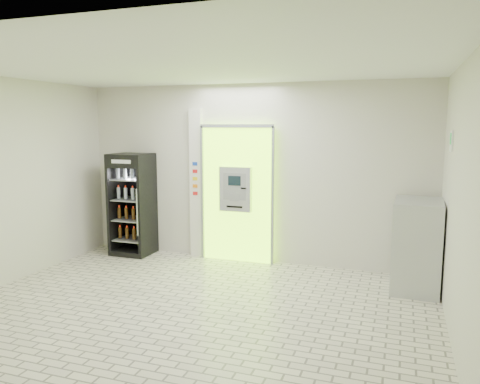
% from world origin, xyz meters
% --- Properties ---
extents(ground, '(6.00, 6.00, 0.00)m').
position_xyz_m(ground, '(0.00, 0.00, 0.00)').
color(ground, '#BCB39C').
rests_on(ground, ground).
extents(room_shell, '(6.00, 6.00, 6.00)m').
position_xyz_m(room_shell, '(0.00, 0.00, 1.84)').
color(room_shell, beige).
rests_on(room_shell, ground).
extents(atm_assembly, '(1.30, 0.24, 2.33)m').
position_xyz_m(atm_assembly, '(-0.20, 2.41, 1.17)').
color(atm_assembly, '#98F917').
rests_on(atm_assembly, ground).
extents(pillar, '(0.22, 0.11, 2.60)m').
position_xyz_m(pillar, '(-0.98, 2.45, 1.30)').
color(pillar, silver).
rests_on(pillar, ground).
extents(beverage_cooler, '(0.68, 0.65, 1.81)m').
position_xyz_m(beverage_cooler, '(-2.12, 2.19, 0.87)').
color(beverage_cooler, black).
rests_on(beverage_cooler, ground).
extents(steel_cabinet, '(0.68, 0.98, 1.28)m').
position_xyz_m(steel_cabinet, '(2.67, 1.90, 0.64)').
color(steel_cabinet, '#AEB1B6').
rests_on(steel_cabinet, ground).
extents(exit_sign, '(0.02, 0.22, 0.26)m').
position_xyz_m(exit_sign, '(2.99, 1.40, 2.12)').
color(exit_sign, white).
rests_on(exit_sign, room_shell).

